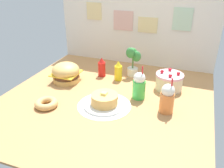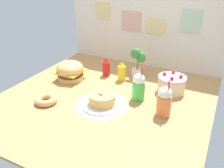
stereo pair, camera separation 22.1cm
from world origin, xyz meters
name	(u,v)px [view 1 (the left image)]	position (x,y,z in m)	size (l,w,h in m)	color
ground_plane	(105,99)	(0.00, 0.00, -0.01)	(1.96, 2.01, 0.02)	#B27F4C
back_wall	(135,27)	(0.00, 1.00, 0.47)	(1.96, 0.04, 0.94)	silver
doily_mat	(104,105)	(0.04, -0.12, 0.00)	(0.49, 0.49, 0.00)	white
burger	(66,73)	(-0.55, 0.21, 0.10)	(0.30, 0.30, 0.21)	#DBA859
pancake_stack	(104,101)	(0.04, -0.12, 0.05)	(0.38, 0.38, 0.13)	white
layer_cake	(169,81)	(0.54, 0.42, 0.09)	(0.28, 0.28, 0.20)	beige
ketchup_bottle	(102,68)	(-0.23, 0.47, 0.10)	(0.09, 0.09, 0.22)	red
mustard_bottle	(118,71)	(-0.02, 0.44, 0.10)	(0.09, 0.09, 0.22)	yellow
cream_soda_cup	(139,86)	(0.30, 0.13, 0.13)	(0.12, 0.12, 0.34)	green
orange_float_cup	(167,99)	(0.58, -0.03, 0.13)	(0.12, 0.12, 0.34)	orange
donut_pink_glaze	(46,103)	(-0.45, -0.32, 0.03)	(0.21, 0.21, 0.06)	tan
potted_plant	(133,60)	(0.09, 0.62, 0.18)	(0.16, 0.13, 0.34)	white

